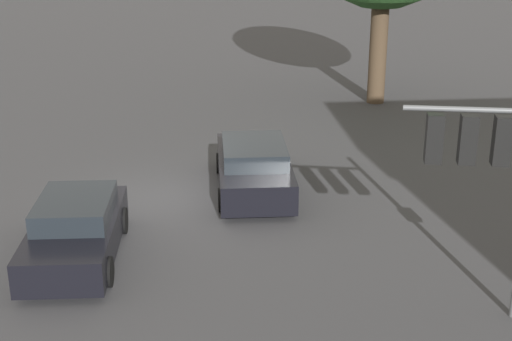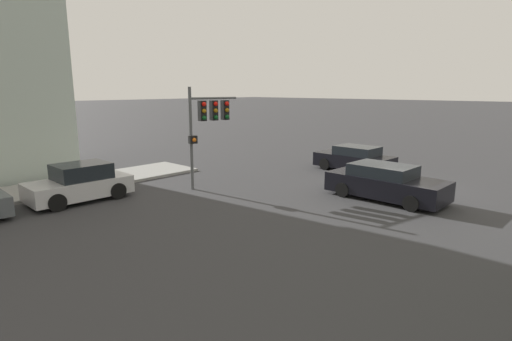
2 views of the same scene
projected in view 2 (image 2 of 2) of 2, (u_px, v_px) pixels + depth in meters
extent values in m
plane|color=#333335|center=(399.00, 187.00, 18.48)|extent=(300.00, 300.00, 0.00)
cylinder|color=#515456|center=(191.00, 139.00, 17.69)|extent=(0.14, 0.14, 4.57)
cylinder|color=#515456|center=(214.00, 98.00, 17.99)|extent=(0.59, 2.32, 0.10)
cube|color=black|center=(202.00, 111.00, 17.77)|extent=(0.36, 0.36, 0.90)
sphere|color=red|center=(204.00, 104.00, 17.56)|extent=(0.20, 0.20, 0.20)
sphere|color=#99660F|center=(204.00, 111.00, 17.62)|extent=(0.20, 0.20, 0.20)
sphere|color=#0F511E|center=(204.00, 118.00, 17.68)|extent=(0.20, 0.20, 0.20)
cube|color=black|center=(214.00, 110.00, 18.10)|extent=(0.36, 0.36, 0.90)
sphere|color=red|center=(216.00, 104.00, 17.89)|extent=(0.20, 0.20, 0.20)
sphere|color=#99660F|center=(216.00, 111.00, 17.95)|extent=(0.20, 0.20, 0.20)
sphere|color=#0F511E|center=(216.00, 117.00, 18.01)|extent=(0.20, 0.20, 0.20)
cube|color=black|center=(225.00, 110.00, 18.43)|extent=(0.36, 0.36, 0.90)
sphere|color=red|center=(227.00, 104.00, 18.22)|extent=(0.20, 0.20, 0.20)
sphere|color=#99660F|center=(227.00, 110.00, 18.28)|extent=(0.20, 0.20, 0.20)
sphere|color=#0F511E|center=(227.00, 117.00, 18.34)|extent=(0.20, 0.20, 0.20)
cube|color=black|center=(193.00, 140.00, 17.55)|extent=(0.29, 0.39, 0.35)
sphere|color=orange|center=(194.00, 140.00, 17.43)|extent=(0.18, 0.18, 0.18)
cube|color=black|center=(354.00, 161.00, 22.11)|extent=(4.33, 1.95, 0.75)
cube|color=black|center=(357.00, 151.00, 21.87)|extent=(2.27, 1.66, 0.48)
cylinder|color=black|center=(325.00, 164.00, 22.48)|extent=(0.65, 0.24, 0.65)
cylinder|color=black|center=(342.00, 160.00, 23.66)|extent=(0.65, 0.24, 0.65)
cylinder|color=black|center=(367.00, 171.00, 20.65)|extent=(0.65, 0.24, 0.65)
cylinder|color=black|center=(383.00, 166.00, 21.83)|extent=(0.65, 0.24, 0.65)
cube|color=black|center=(386.00, 186.00, 16.39)|extent=(4.78, 2.05, 0.79)
cube|color=black|center=(383.00, 170.00, 16.40)|extent=(2.50, 1.76, 0.47)
cylinder|color=black|center=(430.00, 194.00, 16.08)|extent=(0.62, 0.23, 0.62)
cylinder|color=black|center=(411.00, 203.00, 14.80)|extent=(0.62, 0.23, 0.62)
cylinder|color=black|center=(365.00, 183.00, 18.09)|extent=(0.62, 0.23, 0.62)
cylinder|color=black|center=(343.00, 190.00, 16.81)|extent=(0.62, 0.23, 0.62)
cube|color=#B7B7BC|center=(79.00, 188.00, 16.19)|extent=(1.93, 3.92, 0.71)
cube|color=black|center=(82.00, 171.00, 16.17)|extent=(1.68, 2.05, 0.62)
cylinder|color=black|center=(57.00, 203.00, 14.78)|extent=(0.23, 0.68, 0.68)
cylinder|color=black|center=(40.00, 194.00, 15.98)|extent=(0.23, 0.68, 0.68)
cylinder|color=black|center=(118.00, 191.00, 16.49)|extent=(0.23, 0.68, 0.68)
cylinder|color=black|center=(98.00, 184.00, 17.69)|extent=(0.23, 0.68, 0.68)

